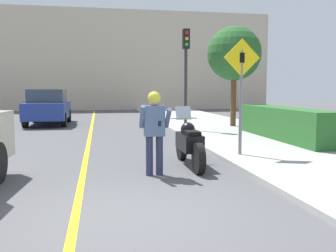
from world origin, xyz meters
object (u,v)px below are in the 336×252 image
Objects in this scene: crossing_sign at (241,85)px; street_tree at (234,54)px; traffic_light at (186,60)px; motorcycle at (189,144)px; person_biker at (154,125)px; parked_car_grey at (45,103)px; parked_car_blue at (48,107)px.

street_tree is at bearing 71.09° from crossing_sign.
motorcycle is at bearing -102.49° from traffic_light.
traffic_light reaches higher than motorcycle.
street_tree reaches higher than person_biker.
parked_car_grey is (-4.30, 16.53, -0.15)m from person_biker.
motorcycle is at bearing -154.90° from crossing_sign.
parked_car_blue reaches higher than motorcycle.
person_biker reaches higher than motorcycle.
traffic_light is at bearing 90.40° from crossing_sign.
street_tree reaches higher than parked_car_grey.
street_tree reaches higher than motorcycle.
crossing_sign is (1.45, 0.68, 1.28)m from motorcycle.
motorcycle is 11.45m from parked_car_blue.
street_tree is 1.01× the size of parked_car_blue.
person_biker is 7.68m from traffic_light.
motorcycle is at bearing 39.24° from person_biker.
traffic_light is at bearing 77.51° from motorcycle.
street_tree is (2.35, 1.03, 0.37)m from traffic_light.
traffic_light is at bearing -36.29° from parked_car_blue.
parked_car_blue and parked_car_grey have the same top height.
parked_car_grey is (-0.86, 5.22, 0.00)m from parked_car_blue.
person_biker is at bearing -107.91° from traffic_light.
parked_car_blue is (-5.74, 4.22, -1.95)m from traffic_light.
person_biker is at bearing -119.72° from street_tree.
motorcycle is 16.64m from parked_car_grey.
motorcycle is 0.57× the size of traffic_light.
street_tree is 12.49m from parked_car_grey.
street_tree reaches higher than parked_car_blue.
parked_car_blue is at bearing 158.48° from street_tree.
parked_car_blue is (-8.08, 3.19, -2.33)m from street_tree.
crossing_sign is 5.79m from traffic_light.
traffic_light is (1.41, 6.38, 2.30)m from motorcycle.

